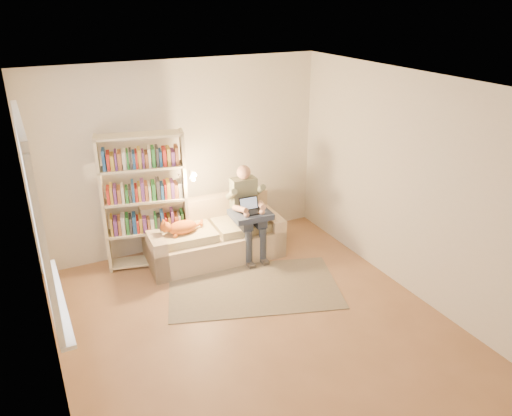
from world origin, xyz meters
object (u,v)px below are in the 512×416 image
person (247,207)px  bookshelf (145,195)px  laptop (246,209)px  sofa (213,237)px  cat (183,226)px

person → bookshelf: bearing=167.6°
laptop → sofa: bearing=147.7°
sofa → bookshelf: bearing=170.4°
person → cat: size_ratio=2.12×
cat → bookshelf: bookshelf is taller
person → bookshelf: bookshelf is taller
bookshelf → person: bearing=-3.3°
cat → person: bearing=-1.7°
cat → laptop: (0.82, -0.17, 0.16)m
laptop → bookshelf: 1.31m
sofa → cat: bearing=-165.2°
sofa → bookshelf: size_ratio=1.03×
person → laptop: 0.12m
sofa → bookshelf: (-0.84, 0.18, 0.72)m
sofa → laptop: laptop is taller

